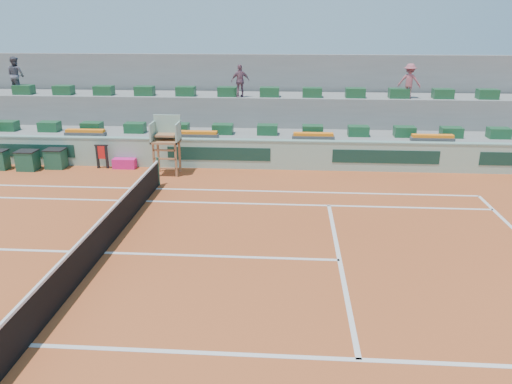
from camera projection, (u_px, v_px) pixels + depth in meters
ground at (104, 253)px, 13.65m from camera, size 90.00×90.00×0.00m
seating_tier_lower at (184, 141)px, 23.54m from camera, size 36.00×4.00×1.20m
seating_tier_upper at (190, 120)px, 24.82m from camera, size 36.00×2.40×2.60m
stadium_back_wall at (195, 97)px, 26.04m from camera, size 36.00×0.40×4.40m
player_bag at (124, 163)px, 21.37m from camera, size 0.96×0.43×0.43m
spectator_left at (16, 75)px, 24.28m from camera, size 1.05×0.95×1.78m
spectator_mid at (240, 81)px, 23.17m from camera, size 0.95×0.67×1.50m
spectator_right at (409, 81)px, 22.84m from camera, size 1.14×0.86×1.57m
court_lines at (104, 253)px, 13.65m from camera, size 23.89×11.09×0.01m
tennis_net at (102, 235)px, 13.48m from camera, size 0.10×11.97×1.10m
advertising_hoarding at (174, 153)px, 21.46m from camera, size 36.00×0.34×1.26m
umpire_chair at (166, 137)px, 20.22m from camera, size 1.10×0.90×2.40m
seat_row_lower at (179, 128)px, 22.43m from camera, size 32.90×0.60×0.44m
seat_row_upper at (186, 91)px, 23.76m from camera, size 32.90×0.60×0.44m
flower_planters at (141, 133)px, 21.80m from camera, size 26.80×0.36×0.28m
drink_cooler_a at (56, 158)px, 21.34m from camera, size 0.82×0.71×0.84m
drink_cooler_b at (28, 160)px, 21.06m from camera, size 0.83×0.72×0.84m
drink_cooler_c at (0, 160)px, 21.16m from camera, size 0.66×0.57×0.84m
towel_rack at (102, 155)px, 21.25m from camera, size 0.57×0.09×1.03m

